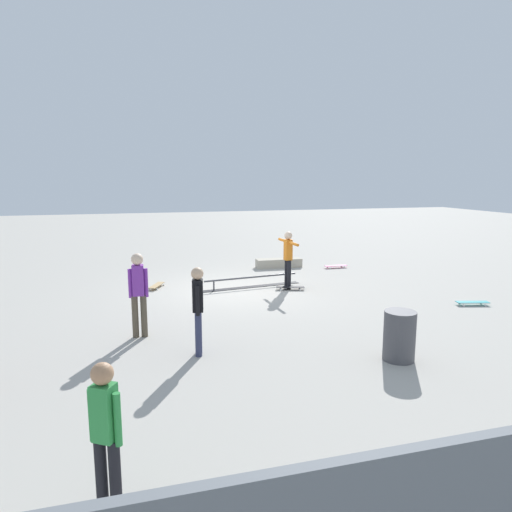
% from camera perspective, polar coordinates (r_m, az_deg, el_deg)
% --- Properties ---
extents(ground_plane, '(60.00, 60.00, 0.00)m').
position_cam_1_polar(ground_plane, '(13.11, -2.80, -4.22)').
color(ground_plane, '#ADA89E').
extents(grind_rail, '(3.03, 0.63, 0.31)m').
position_cam_1_polar(grind_rail, '(13.40, -0.58, -3.30)').
color(grind_rail, black).
rests_on(grind_rail, ground_plane).
extents(skate_ledge, '(1.63, 0.52, 0.31)m').
position_cam_1_polar(skate_ledge, '(16.34, 2.84, -0.87)').
color(skate_ledge, '#B2A893').
rests_on(skate_ledge, ground_plane).
extents(skater_main, '(0.23, 1.33, 1.64)m').
position_cam_1_polar(skater_main, '(13.11, 3.99, 0.04)').
color(skater_main, black).
rests_on(skater_main, ground_plane).
extents(skateboard_main, '(0.82, 0.42, 0.09)m').
position_cam_1_polar(skateboard_main, '(13.12, 4.27, -3.88)').
color(skateboard_main, black).
rests_on(skateboard_main, ground_plane).
extents(bystander_purple_shirt, '(0.38, 0.23, 1.70)m').
position_cam_1_polar(bystander_purple_shirt, '(9.37, -14.36, -4.14)').
color(bystander_purple_shirt, brown).
rests_on(bystander_purple_shirt, ground_plane).
extents(bystander_black_shirt, '(0.22, 0.37, 1.60)m').
position_cam_1_polar(bystander_black_shirt, '(8.25, -7.21, -6.16)').
color(bystander_black_shirt, '#2D3351').
rests_on(bystander_black_shirt, ground_plane).
extents(bystander_green_shirt, '(0.32, 0.26, 1.51)m').
position_cam_1_polar(bystander_green_shirt, '(4.73, -18.15, -19.85)').
color(bystander_green_shirt, black).
rests_on(bystander_green_shirt, ground_plane).
extents(loose_skateboard_pink, '(0.80, 0.26, 0.09)m').
position_cam_1_polar(loose_skateboard_pink, '(16.46, 9.87, -1.21)').
color(loose_skateboard_pink, '#E05993').
rests_on(loose_skateboard_pink, ground_plane).
extents(loose_skateboard_teal, '(0.82, 0.40, 0.09)m').
position_cam_1_polar(loose_skateboard_teal, '(12.75, 25.25, -5.21)').
color(loose_skateboard_teal, teal).
rests_on(loose_skateboard_teal, ground_plane).
extents(loose_skateboard_natural, '(0.51, 0.81, 0.09)m').
position_cam_1_polar(loose_skateboard_natural, '(13.62, -12.21, -3.57)').
color(loose_skateboard_natural, tan).
rests_on(loose_skateboard_natural, ground_plane).
extents(trash_bin, '(0.55, 0.55, 0.88)m').
position_cam_1_polar(trash_bin, '(8.48, 17.35, -9.41)').
color(trash_bin, '#47474C').
rests_on(trash_bin, ground_plane).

